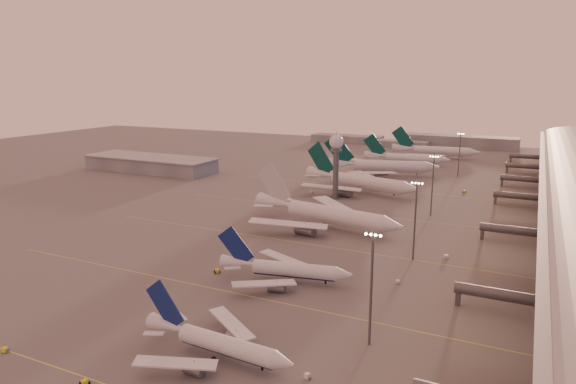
% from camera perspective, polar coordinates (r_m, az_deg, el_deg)
% --- Properties ---
extents(ground, '(700.00, 700.00, 0.00)m').
position_cam_1_polar(ground, '(139.74, -14.82, -10.94)').
color(ground, '#5A5757').
rests_on(ground, ground).
extents(taxiway_markings, '(180.00, 185.25, 0.02)m').
position_cam_1_polar(taxiway_markings, '(170.79, 5.52, -6.14)').
color(taxiway_markings, '#D7D24C').
rests_on(taxiway_markings, ground).
extents(hangar, '(82.00, 27.00, 8.50)m').
position_cam_1_polar(hangar, '(316.89, -15.02, 3.08)').
color(hangar, slate).
rests_on(hangar, ground).
extents(radar_tower, '(6.40, 6.40, 31.10)m').
position_cam_1_polar(radar_tower, '(232.88, 5.37, 4.25)').
color(radar_tower, '#515458').
rests_on(radar_tower, ground).
extents(mast_a, '(3.60, 0.56, 25.00)m').
position_cam_1_polar(mast_a, '(107.95, 9.25, -9.97)').
color(mast_a, '#515458').
rests_on(mast_a, ground).
extents(mast_b, '(3.60, 0.56, 25.00)m').
position_cam_1_polar(mast_b, '(159.36, 13.95, -2.69)').
color(mast_b, '#515458').
rests_on(mast_b, ground).
extents(mast_c, '(3.60, 0.56, 25.00)m').
position_cam_1_polar(mast_c, '(212.94, 15.77, 1.05)').
color(mast_c, '#515458').
rests_on(mast_c, ground).
extents(mast_d, '(3.60, 0.56, 25.00)m').
position_cam_1_polar(mast_d, '(301.07, 18.51, 4.18)').
color(mast_d, '#515458').
rests_on(mast_d, ground).
extents(distant_horizon, '(165.00, 37.50, 9.00)m').
position_cam_1_polar(distant_horizon, '(432.11, 14.69, 5.52)').
color(distant_horizon, slate).
rests_on(distant_horizon, ground).
extents(narrowbody_near, '(35.63, 28.40, 13.91)m').
position_cam_1_polar(narrowbody_near, '(107.43, -7.91, -16.52)').
color(narrowbody_near, silver).
rests_on(narrowbody_near, ground).
extents(narrowbody_mid, '(37.62, 29.75, 14.83)m').
position_cam_1_polar(narrowbody_mid, '(141.88, -0.34, -8.81)').
color(narrowbody_mid, silver).
rests_on(narrowbody_mid, ground).
extents(widebody_white, '(62.87, 49.94, 22.30)m').
position_cam_1_polar(widebody_white, '(191.08, 4.19, -2.85)').
color(widebody_white, silver).
rests_on(widebody_white, ground).
extents(greentail_a, '(61.78, 49.26, 22.91)m').
position_cam_1_polar(greentail_a, '(250.34, 8.00, 0.85)').
color(greentail_a, silver).
rests_on(greentail_a, ground).
extents(greentail_b, '(62.89, 50.08, 23.47)m').
position_cam_1_polar(greentail_b, '(294.70, 10.42, 2.57)').
color(greentail_b, silver).
rests_on(greentail_b, ground).
extents(greentail_c, '(53.71, 43.09, 19.59)m').
position_cam_1_polar(greentail_c, '(332.68, 13.03, 3.48)').
color(greentail_c, silver).
rests_on(greentail_c, ground).
extents(greentail_d, '(59.32, 47.67, 21.57)m').
position_cam_1_polar(greentail_d, '(367.55, 16.06, 4.22)').
color(greentail_d, silver).
rests_on(greentail_d, ground).
extents(gsv_truck_a, '(5.70, 3.91, 2.17)m').
position_cam_1_polar(gsv_truck_a, '(123.40, -28.80, -14.90)').
color(gsv_truck_a, yellow).
rests_on(gsv_truck_a, ground).
extents(gsv_tug_near, '(2.62, 3.62, 0.93)m').
position_cam_1_polar(gsv_tug_near, '(106.57, -21.66, -19.08)').
color(gsv_tug_near, yellow).
rests_on(gsv_tug_near, ground).
extents(gsv_catering_a, '(5.14, 3.14, 3.92)m').
position_cam_1_polar(gsv_catering_a, '(100.79, 2.26, -19.10)').
color(gsv_catering_a, silver).
rests_on(gsv_catering_a, ground).
extents(gsv_tug_mid, '(4.06, 4.10, 1.03)m').
position_cam_1_polar(gsv_tug_mid, '(149.99, -7.88, -8.72)').
color(gsv_tug_mid, yellow).
rests_on(gsv_tug_mid, ground).
extents(gsv_truck_b, '(5.26, 3.59, 2.00)m').
position_cam_1_polar(gsv_truck_b, '(144.56, 12.27, -9.54)').
color(gsv_truck_b, silver).
rests_on(gsv_truck_b, ground).
extents(gsv_truck_c, '(5.66, 3.69, 2.15)m').
position_cam_1_polar(gsv_truck_c, '(188.02, -6.09, -4.03)').
color(gsv_truck_c, yellow).
rests_on(gsv_truck_c, ground).
extents(gsv_catering_b, '(5.86, 3.97, 4.41)m').
position_cam_1_polar(gsv_catering_b, '(166.77, 17.26, -6.35)').
color(gsv_catering_b, silver).
rests_on(gsv_catering_b, ground).
extents(gsv_truck_d, '(2.38, 5.95, 2.38)m').
position_cam_1_polar(gsv_truck_d, '(247.97, 2.68, 0.17)').
color(gsv_truck_d, silver).
rests_on(gsv_truck_d, ground).
extents(gsv_tug_hangar, '(3.76, 2.65, 0.98)m').
position_cam_1_polar(gsv_tug_hangar, '(262.82, 19.00, 0.05)').
color(gsv_tug_hangar, yellow).
rests_on(gsv_tug_hangar, ground).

